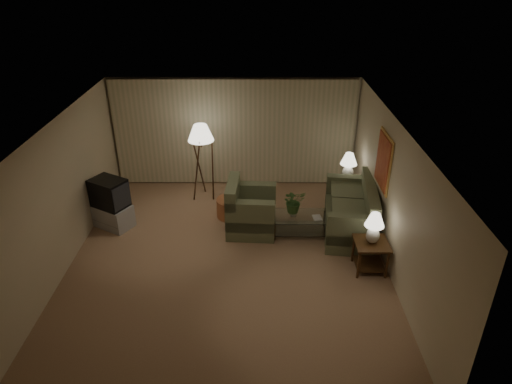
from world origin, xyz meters
TOP-DOWN VIEW (x-y plane):
  - ground at (0.00, 0.00)m, footprint 7.00×7.00m
  - room_shell at (0.02, 1.51)m, footprint 6.04×7.02m
  - sofa at (2.50, 1.11)m, footprint 2.18×1.46m
  - armchair at (0.44, 1.15)m, footprint 1.17×1.12m
  - side_table_near at (2.65, -0.24)m, footprint 0.61×0.61m
  - side_table_far at (2.65, 2.36)m, footprint 0.45×0.38m
  - table_lamp_near at (2.65, -0.24)m, footprint 0.35×0.35m
  - table_lamp_far at (2.65, 2.36)m, footprint 0.38×0.38m
  - coffee_table at (1.46, 1.01)m, footprint 1.22×0.67m
  - tv_cabinet at (-2.55, 1.29)m, footprint 1.25×1.21m
  - crt_tv at (-2.55, 1.29)m, footprint 1.15×1.12m
  - floor_lamp at (-0.73, 2.62)m, footprint 0.60×0.60m
  - ottoman at (-0.03, 1.72)m, footprint 0.64×0.64m
  - vase at (1.31, 1.01)m, footprint 0.20×0.20m
  - flowers at (1.31, 1.01)m, footprint 0.55×0.51m
  - book at (1.71, 0.91)m, footprint 0.21×0.26m

SIDE VIEW (x-z plane):
  - ground at x=0.00m, z-range 0.00..0.00m
  - ottoman at x=-0.03m, z-range 0.00..0.42m
  - tv_cabinet at x=-2.55m, z-range 0.00..0.50m
  - coffee_table at x=1.46m, z-range 0.07..0.49m
  - side_table_far at x=2.65m, z-range 0.09..0.69m
  - side_table_near at x=2.65m, z-range 0.12..0.72m
  - book at x=1.71m, z-range 0.41..0.43m
  - sofa at x=2.50m, z-range 0.00..0.86m
  - armchair at x=0.44m, z-range 0.00..0.89m
  - vase at x=1.31m, z-range 0.42..0.58m
  - crt_tv at x=-2.55m, z-range 0.50..1.11m
  - flowers at x=1.31m, z-range 0.58..1.09m
  - table_lamp_near at x=2.65m, z-range 0.66..1.26m
  - floor_lamp at x=-0.73m, z-range 0.04..1.88m
  - table_lamp_far at x=2.65m, z-range 0.66..1.32m
  - room_shell at x=0.02m, z-range 0.39..3.11m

